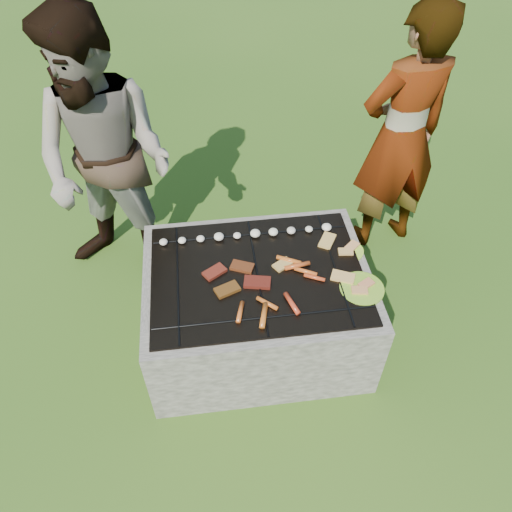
{
  "coord_description": "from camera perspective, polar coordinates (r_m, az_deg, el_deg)",
  "views": [
    {
      "loc": [
        -0.25,
        -1.89,
        2.71
      ],
      "look_at": [
        0.0,
        0.05,
        0.7
      ],
      "focal_mm": 35.0,
      "sensor_mm": 36.0,
      "label": 1
    }
  ],
  "objects": [
    {
      "name": "bread_on_grate",
      "position": [
        2.92,
        7.61,
        -0.41
      ],
      "size": [
        0.46,
        0.44,
        0.02
      ],
      "color": "tan",
      "rests_on": "fire_pit"
    },
    {
      "name": "bystander",
      "position": [
        3.23,
        -16.71,
        10.07
      ],
      "size": [
        1.11,
        1.01,
        1.85
      ],
      "primitive_type": "imported",
      "rotation": [
        0.0,
        0.0,
        -0.44
      ],
      "color": "gray",
      "rests_on": "ground"
    },
    {
      "name": "sausages",
      "position": [
        2.75,
        3.11,
        -3.75
      ],
      "size": [
        0.53,
        0.51,
        0.03
      ],
      "color": "orange",
      "rests_on": "fire_pit"
    },
    {
      "name": "plate_near",
      "position": [
        2.83,
        12.0,
        -3.65
      ],
      "size": [
        0.26,
        0.26,
        0.03
      ],
      "color": "#B8D332",
      "rests_on": "fire_pit"
    },
    {
      "name": "plate_far",
      "position": [
        3.02,
        10.48,
        0.65
      ],
      "size": [
        0.21,
        0.21,
        0.03
      ],
      "color": "#D4FF3C",
      "rests_on": "fire_pit"
    },
    {
      "name": "fire_pit",
      "position": [
        3.09,
        0.12,
        -6.08
      ],
      "size": [
        1.3,
        1.0,
        0.62
      ],
      "color": "#9D968C",
      "rests_on": "ground"
    },
    {
      "name": "mushrooms",
      "position": [
        3.04,
        -0.44,
        2.55
      ],
      "size": [
        1.05,
        0.06,
        0.04
      ],
      "color": "beige",
      "rests_on": "fire_pit"
    },
    {
      "name": "pork_slabs",
      "position": [
        2.8,
        -2.12,
        -2.55
      ],
      "size": [
        0.39,
        0.28,
        0.02
      ],
      "color": "#9E2C1C",
      "rests_on": "fire_pit"
    },
    {
      "name": "lawn",
      "position": [
        3.31,
        0.11,
        -9.1
      ],
      "size": [
        60.0,
        60.0,
        0.0
      ],
      "primitive_type": "plane",
      "color": "#244C13",
      "rests_on": "ground"
    },
    {
      "name": "cook",
      "position": [
        3.54,
        16.25,
        12.93
      ],
      "size": [
        0.73,
        0.55,
        1.78
      ],
      "primitive_type": "imported",
      "rotation": [
        0.0,
        0.0,
        3.35
      ],
      "color": "gray",
      "rests_on": "ground"
    }
  ]
}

